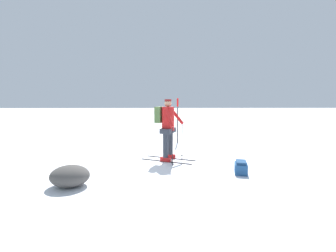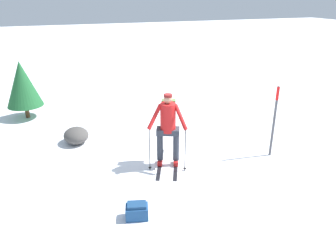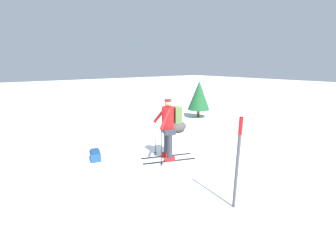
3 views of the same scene
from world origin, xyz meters
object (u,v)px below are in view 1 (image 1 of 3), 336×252
Objects in this scene: skier at (167,125)px; trail_marker at (178,117)px; rock_boulder at (70,176)px; dropped_backpack at (241,168)px.

skier is 0.98× the size of trail_marker.
trail_marker is 5.38m from rock_boulder.
trail_marker reaches higher than skier.
trail_marker is 2.30× the size of rock_boulder.
rock_boulder is (3.83, 0.75, 0.07)m from dropped_backpack.
dropped_backpack is 0.60× the size of rock_boulder.
trail_marker reaches higher than dropped_backpack.
skier is 2.25× the size of rock_boulder.
trail_marker reaches higher than rock_boulder.
trail_marker is at bearing -71.50° from dropped_backpack.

